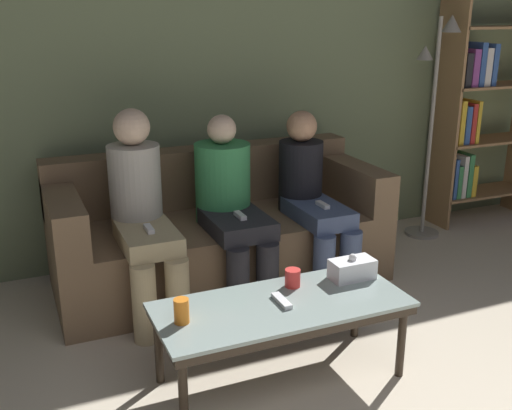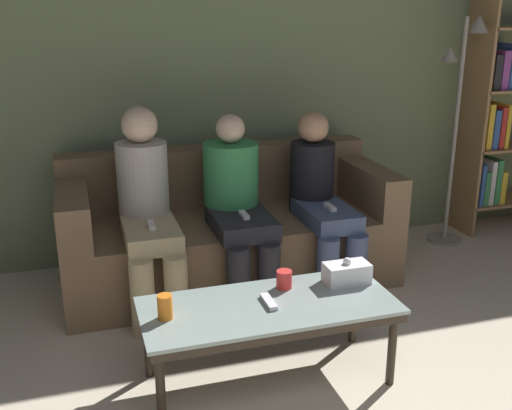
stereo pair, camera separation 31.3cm
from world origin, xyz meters
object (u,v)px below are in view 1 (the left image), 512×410
object	(u,v)px
seated_person_mid_right	(311,196)
cup_near_right	(293,278)
game_remote	(282,301)
coffee_table	(282,311)
seated_person_mid_left	(230,202)
standing_lamp	(434,105)
bookshelf	(476,116)
seated_person_left_end	(141,210)
couch	(218,233)
tissue_box	(352,269)
cup_near_left	(182,311)

from	to	relation	value
seated_person_mid_right	cup_near_right	bearing A→B (deg)	-123.33
game_remote	seated_person_mid_right	distance (m)	1.15
coffee_table	seated_person_mid_left	size ratio (longest dim) A/B	1.07
seated_person_mid_right	game_remote	bearing A→B (deg)	-124.75
game_remote	standing_lamp	world-z (taller)	standing_lamp
coffee_table	bookshelf	xyz separation A→B (m)	(2.42, 1.47, 0.51)
game_remote	seated_person_left_end	bearing A→B (deg)	113.66
coffee_table	seated_person_mid_right	bearing A→B (deg)	55.25
couch	game_remote	bearing A→B (deg)	-95.53
seated_person_left_end	bookshelf	bearing A→B (deg)	10.27
seated_person_mid_right	bookshelf	bearing A→B (deg)	16.80
seated_person_mid_right	seated_person_mid_left	bearing A→B (deg)	176.65
tissue_box	game_remote	world-z (taller)	tissue_box
cup_near_right	seated_person_mid_left	bearing A→B (deg)	90.53
cup_near_left	standing_lamp	world-z (taller)	standing_lamp
seated_person_left_end	game_remote	bearing A→B (deg)	-66.34
couch	cup_near_left	world-z (taller)	couch
couch	bookshelf	distance (m)	2.39
cup_near_right	seated_person_mid_right	distance (m)	0.96
cup_near_right	couch	bearing A→B (deg)	90.42
cup_near_left	seated_person_mid_right	distance (m)	1.46
tissue_box	bookshelf	bearing A→B (deg)	34.61
seated_person_mid_right	cup_near_left	bearing A→B (deg)	-140.28
cup_near_right	seated_person_mid_left	size ratio (longest dim) A/B	0.08
coffee_table	cup_near_left	world-z (taller)	cup_near_left
cup_near_left	standing_lamp	bearing A→B (deg)	29.46
cup_near_right	standing_lamp	size ratio (longest dim) A/B	0.05
couch	seated_person_mid_left	distance (m)	0.35
cup_near_right	seated_person_left_end	size ratio (longest dim) A/B	0.08
cup_near_right	game_remote	bearing A→B (deg)	-132.23
couch	standing_lamp	size ratio (longest dim) A/B	1.25
bookshelf	seated_person_mid_left	world-z (taller)	bookshelf
seated_person_mid_left	coffee_table	bearing A→B (deg)	-96.79
couch	cup_near_left	bearing A→B (deg)	-116.39
tissue_box	seated_person_left_end	xyz separation A→B (m)	(-0.85, 0.85, 0.16)
tissue_box	bookshelf	size ratio (longest dim) A/B	0.12
coffee_table	bookshelf	distance (m)	2.87
coffee_table	seated_person_mid_left	distance (m)	1.00
game_remote	bookshelf	world-z (taller)	bookshelf
seated_person_left_end	seated_person_mid_right	world-z (taller)	seated_person_left_end
coffee_table	bookshelf	world-z (taller)	bookshelf
game_remote	cup_near_left	bearing A→B (deg)	179.58
cup_near_right	bookshelf	xyz separation A→B (m)	(2.29, 1.33, 0.43)
cup_near_left	seated_person_mid_left	xyz separation A→B (m)	(0.59, 0.96, 0.13)
coffee_table	standing_lamp	xyz separation A→B (m)	(1.87, 1.33, 0.65)
bookshelf	seated_person_mid_right	xyz separation A→B (m)	(-1.77, -0.53, -0.31)
seated_person_left_end	seated_person_mid_left	xyz separation A→B (m)	(0.53, 0.01, -0.03)
tissue_box	seated_person_mid_right	world-z (taller)	seated_person_mid_right
cup_near_left	tissue_box	distance (m)	0.91
couch	seated_person_mid_right	distance (m)	0.64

